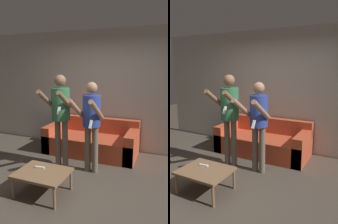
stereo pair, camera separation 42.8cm
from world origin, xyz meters
The scene contains 7 objects.
ground_plane centered at (0.00, 0.00, 0.00)m, with size 14.00×14.00×0.00m, color #4C4238.
wall_back centered at (0.00, 1.98, 1.35)m, with size 6.40×0.06×2.70m.
couch centered at (-0.16, 1.51, 0.26)m, with size 1.99×0.88×0.74m.
person_standing_left centered at (-0.46, 0.66, 1.10)m, with size 0.46×0.65×1.74m.
person_standing_right centered at (0.14, 0.65, 1.01)m, with size 0.43×0.74×1.63m.
coffee_table centered at (-0.28, -0.29, 0.32)m, with size 0.76×0.60×0.36m.
remote_on_table centered at (-0.38, -0.20, 0.37)m, with size 0.15×0.06×0.02m.
Camera 2 is at (1.78, -2.65, 1.87)m, focal length 35.00 mm.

